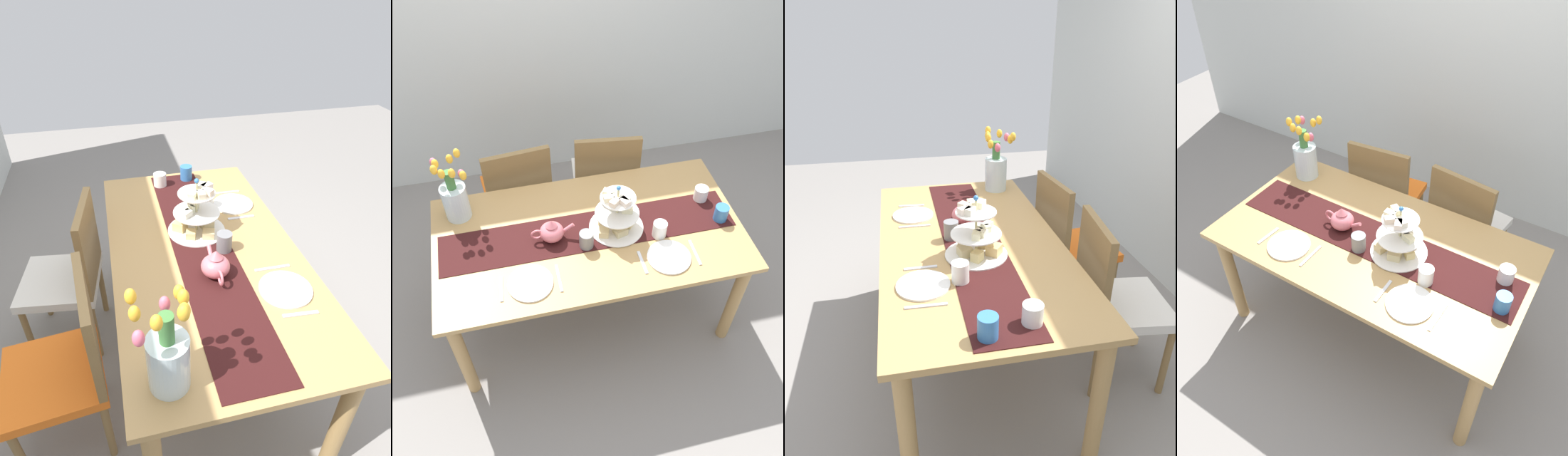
{
  "view_description": "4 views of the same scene",
  "coord_description": "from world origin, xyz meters",
  "views": [
    {
      "loc": [
        -1.44,
        0.39,
        1.9
      ],
      "look_at": [
        0.05,
        0.03,
        0.84
      ],
      "focal_mm": 30.14,
      "sensor_mm": 36.0,
      "label": 1
    },
    {
      "loc": [
        -0.4,
        -1.68,
        2.66
      ],
      "look_at": [
        -0.0,
        0.01,
        0.77
      ],
      "focal_mm": 37.19,
      "sensor_mm": 36.0,
      "label": 2
    },
    {
      "loc": [
        1.88,
        -0.33,
        1.75
      ],
      "look_at": [
        0.04,
        0.04,
        0.83
      ],
      "focal_mm": 33.23,
      "sensor_mm": 36.0,
      "label": 3
    },
    {
      "loc": [
        0.91,
        -1.46,
        2.4
      ],
      "look_at": [
        -0.03,
        0.03,
        0.8
      ],
      "focal_mm": 35.01,
      "sensor_mm": 36.0,
      "label": 4
    }
  ],
  "objects": [
    {
      "name": "ground_plane",
      "position": [
        0.0,
        0.0,
        0.0
      ],
      "size": [
        8.0,
        8.0,
        0.0
      ],
      "primitive_type": "plane",
      "color": "gray"
    },
    {
      "name": "dining_table",
      "position": [
        0.0,
        0.0,
        0.64
      ],
      "size": [
        1.69,
        0.91,
        0.74
      ],
      "color": "tan",
      "rests_on": "ground_plane"
    },
    {
      "name": "chair_left",
      "position": [
        -0.33,
        0.68,
        0.5
      ],
      "size": [
        0.46,
        0.46,
        0.91
      ],
      "color": "olive",
      "rests_on": "ground_plane"
    },
    {
      "name": "chair_right",
      "position": [
        0.27,
        0.68,
        0.5
      ],
      "size": [
        0.47,
        0.47,
        0.91
      ],
      "color": "olive",
      "rests_on": "ground_plane"
    },
    {
      "name": "table_runner",
      "position": [
        0.0,
        0.01,
        0.74
      ],
      "size": [
        1.62,
        0.28,
        0.0
      ],
      "primitive_type": "cube",
      "color": "black",
      "rests_on": "dining_table"
    },
    {
      "name": "tiered_cake_stand",
      "position": [
        0.15,
        0.0,
        0.84
      ],
      "size": [
        0.3,
        0.3,
        0.3
      ],
      "color": "beige",
      "rests_on": "table_runner"
    },
    {
      "name": "teapot",
      "position": [
        -0.2,
        0.0,
        0.8
      ],
      "size": [
        0.24,
        0.13,
        0.14
      ],
      "color": "#D66B75",
      "rests_on": "table_runner"
    },
    {
      "name": "tulip_vase",
      "position": [
        -0.68,
        0.3,
        0.89
      ],
      "size": [
        0.18,
        0.19,
        0.41
      ],
      "color": "silver",
      "rests_on": "dining_table"
    },
    {
      "name": "cream_jug",
      "position": [
        0.69,
        0.11,
        0.78
      ],
      "size": [
        0.08,
        0.08,
        0.08
      ],
      "primitive_type": "cylinder",
      "color": "white",
      "rests_on": "dining_table"
    },
    {
      "name": "dinner_plate_left",
      "position": [
        -0.36,
        -0.27,
        0.75
      ],
      "size": [
        0.23,
        0.23,
        0.01
      ],
      "primitive_type": "cylinder",
      "color": "white",
      "rests_on": "dining_table"
    },
    {
      "name": "fork_left",
      "position": [
        -0.51,
        -0.27,
        0.74
      ],
      "size": [
        0.03,
        0.15,
        0.01
      ],
      "primitive_type": "cube",
      "rotation": [
        0.0,
        0.0,
        -0.08
      ],
      "color": "silver",
      "rests_on": "dining_table"
    },
    {
      "name": "knife_left",
      "position": [
        -0.22,
        -0.27,
        0.74
      ],
      "size": [
        0.02,
        0.17,
        0.01
      ],
      "primitive_type": "cube",
      "rotation": [
        0.0,
        0.0,
        -0.01
      ],
      "color": "silver",
      "rests_on": "dining_table"
    },
    {
      "name": "dinner_plate_right",
      "position": [
        0.37,
        -0.27,
        0.75
      ],
      "size": [
        0.23,
        0.23,
        0.01
      ],
      "primitive_type": "cylinder",
      "color": "white",
      "rests_on": "dining_table"
    },
    {
      "name": "fork_right",
      "position": [
        0.22,
        -0.27,
        0.74
      ],
      "size": [
        0.02,
        0.15,
        0.01
      ],
      "primitive_type": "cube",
      "rotation": [
        0.0,
        0.0,
        0.0
      ],
      "color": "silver",
      "rests_on": "dining_table"
    },
    {
      "name": "knife_right",
      "position": [
        0.51,
        -0.27,
        0.74
      ],
      "size": [
        0.02,
        0.17,
        0.01
      ],
      "primitive_type": "cube",
      "rotation": [
        0.0,
        0.0,
        -0.03
      ],
      "color": "silver",
      "rests_on": "dining_table"
    },
    {
      "name": "mug_grey",
      "position": [
        -0.04,
        -0.09,
        0.79
      ],
      "size": [
        0.08,
        0.08,
        0.09
      ],
      "primitive_type": "cylinder",
      "color": "slate",
      "rests_on": "table_runner"
    },
    {
      "name": "mug_white_text",
      "position": [
        0.37,
        -0.11,
        0.79
      ],
      "size": [
        0.08,
        0.08,
        0.09
      ],
      "primitive_type": "cylinder",
      "color": "white",
      "rests_on": "dining_table"
    },
    {
      "name": "mug_orange",
      "position": [
        0.74,
        -0.07,
        0.79
      ],
      "size": [
        0.08,
        0.08,
        0.09
      ],
      "primitive_type": "cylinder",
      "color": "#3370B7",
      "rests_on": "dining_table"
    }
  ]
}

